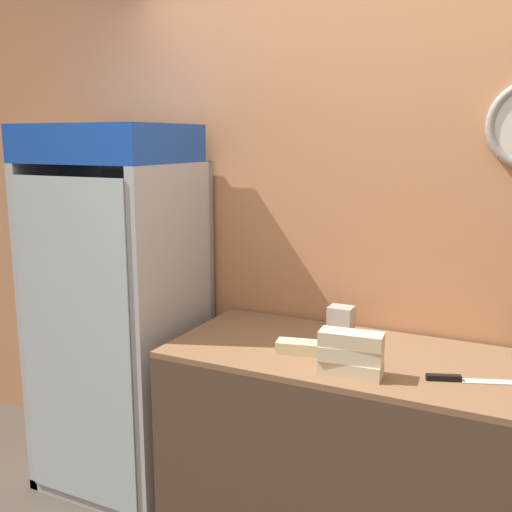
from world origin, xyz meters
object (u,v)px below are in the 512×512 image
(sandwich_flat_left, at_px, (302,347))
(sandwich_stack_middle, at_px, (351,354))
(beverage_cooler, at_px, (124,292))
(sandwich_stack_top, at_px, (351,339))
(sandwich_stack_bottom, at_px, (350,368))
(napkin_dispenser, at_px, (341,319))
(chefs_knife, at_px, (461,379))

(sandwich_flat_left, bearing_deg, sandwich_stack_middle, -29.26)
(beverage_cooler, xyz_separation_m, sandwich_stack_middle, (1.30, -0.31, -0.02))
(sandwich_stack_top, bearing_deg, sandwich_stack_bottom, 0.00)
(sandwich_stack_top, xyz_separation_m, napkin_dispenser, (-0.20, 0.48, -0.08))
(sandwich_stack_top, bearing_deg, beverage_cooler, 166.59)
(beverage_cooler, height_order, sandwich_stack_middle, beverage_cooler)
(sandwich_flat_left, bearing_deg, sandwich_stack_bottom, -29.26)
(chefs_knife, bearing_deg, sandwich_stack_middle, -161.56)
(sandwich_stack_bottom, relative_size, sandwich_stack_top, 0.99)
(sandwich_stack_top, bearing_deg, napkin_dispenser, 112.23)
(beverage_cooler, bearing_deg, chefs_knife, -6.22)
(sandwich_flat_left, bearing_deg, napkin_dispenser, 80.43)
(beverage_cooler, height_order, chefs_knife, beverage_cooler)
(chefs_knife, bearing_deg, beverage_cooler, 173.78)
(beverage_cooler, bearing_deg, napkin_dispenser, 8.69)
(sandwich_stack_bottom, distance_m, sandwich_flat_left, 0.29)
(sandwich_stack_top, bearing_deg, sandwich_stack_middle, 0.00)
(sandwich_stack_bottom, distance_m, sandwich_stack_middle, 0.06)
(sandwich_flat_left, distance_m, chefs_knife, 0.63)
(chefs_knife, bearing_deg, sandwich_stack_bottom, -161.56)
(sandwich_stack_middle, bearing_deg, chefs_knife, 18.44)
(sandwich_flat_left, relative_size, chefs_knife, 0.65)
(sandwich_flat_left, xyz_separation_m, napkin_dispenser, (0.06, 0.34, 0.04))
(sandwich_stack_middle, relative_size, sandwich_stack_top, 1.01)
(sandwich_stack_top, height_order, chefs_knife, sandwich_stack_top)
(sandwich_stack_middle, bearing_deg, sandwich_flat_left, 150.74)
(sandwich_stack_middle, bearing_deg, beverage_cooler, 166.59)
(sandwich_stack_middle, relative_size, sandwich_flat_left, 1.11)
(sandwich_stack_bottom, relative_size, napkin_dispenser, 2.01)
(beverage_cooler, relative_size, napkin_dispenser, 15.40)
(sandwich_stack_top, distance_m, sandwich_flat_left, 0.31)
(sandwich_stack_middle, bearing_deg, sandwich_stack_top, 0.00)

